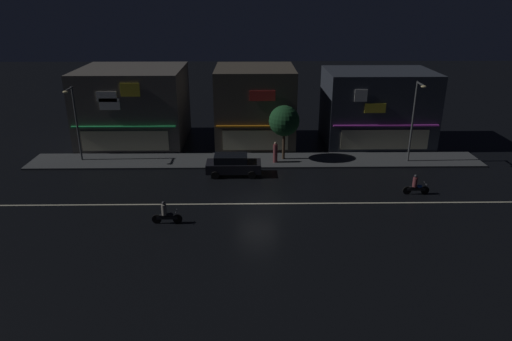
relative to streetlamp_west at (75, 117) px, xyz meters
The scene contains 14 objects.
ground_plane 17.63m from the streetlamp_west, 29.84° to the right, with size 140.00×140.00×0.00m, color black.
lane_divider_stripe 17.63m from the streetlamp_west, 29.84° to the right, with size 36.46×0.16×0.01m, color beige.
sidewalk_far 15.40m from the streetlamp_west, ahead, with size 38.38×3.72×0.14m, color #424447.
storefront_left_block 7.03m from the streetlamp_west, 61.01° to the left, with size 9.56×8.74×7.00m.
storefront_center_block 26.95m from the streetlamp_west, 11.29° to the left, with size 9.80×7.00×6.84m.
storefront_right_block 15.91m from the streetlamp_west, 20.36° to the left, with size 7.25×7.52×7.13m.
streetlamp_west is the anchor object (origin of this frame).
streetlamp_mid 27.88m from the streetlamp_west, ahead, with size 0.44×1.64×6.78m.
pedestrian_on_sidewalk 16.83m from the streetlamp_west, ahead, with size 0.37×0.37×1.78m.
street_tree 17.31m from the streetlamp_west, ahead, with size 2.58×2.58×4.67m.
parked_car_near_kerb 13.77m from the streetlamp_west, 13.42° to the right, with size 4.30×1.98×1.67m.
motorcycle_lead 27.39m from the streetlamp_west, 15.18° to the right, with size 1.90×0.60×1.52m.
motorcycle_following 14.92m from the streetlamp_west, 51.06° to the right, with size 1.90×0.60×1.52m.
traffic_cone 12.40m from the streetlamp_west, 11.88° to the right, with size 0.36×0.36×0.55m, color orange.
Camera 1 is at (-0.56, -28.54, 13.52)m, focal length 32.26 mm.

